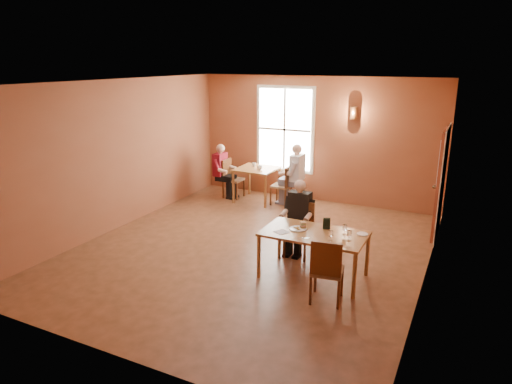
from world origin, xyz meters
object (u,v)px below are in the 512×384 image
at_px(chair_diner_white, 281,185).
at_px(diner_white, 283,176).
at_px(second_table, 257,184).
at_px(chair_diner_maroon, 234,179).
at_px(chair_empty, 327,269).
at_px(diner_main, 298,222).
at_px(diner_maroon, 232,172).
at_px(main_table, 313,255).
at_px(chair_diner_main, 299,231).

xyz_separation_m(chair_diner_white, diner_white, (0.03, 0.00, 0.23)).
relative_size(chair_diner_white, diner_white, 0.67).
xyz_separation_m(second_table, chair_diner_maroon, (-0.65, 0.00, 0.07)).
xyz_separation_m(chair_empty, diner_white, (-2.35, 3.93, 0.22)).
height_order(diner_main, chair_diner_maroon, diner_main).
bearing_deg(diner_maroon, main_table, 44.87).
height_order(diner_main, diner_white, diner_white).
height_order(chair_empty, diner_maroon, diner_maroon).
distance_m(main_table, second_table, 4.21).
distance_m(chair_empty, diner_maroon, 5.41).
xyz_separation_m(diner_white, diner_maroon, (-1.36, 0.00, -0.06)).
distance_m(chair_diner_main, diner_maroon, 3.85).
relative_size(chair_empty, diner_maroon, 0.75).
distance_m(chair_diner_white, diner_white, 0.24).
relative_size(main_table, chair_diner_maroon, 1.66).
xyz_separation_m(chair_diner_main, second_table, (-2.11, 2.65, -0.07)).
xyz_separation_m(chair_empty, chair_diner_white, (-2.38, 3.93, -0.01)).
xyz_separation_m(diner_main, diner_maroon, (-2.79, 2.68, 0.01)).
bearing_deg(chair_diner_maroon, diner_white, 90.00).
relative_size(diner_main, chair_diner_white, 1.34).
height_order(chair_diner_main, diner_white, diner_white).
bearing_deg(chair_diner_white, diner_maroon, 90.00).
bearing_deg(diner_white, chair_diner_maroon, 90.00).
bearing_deg(diner_main, diner_white, -61.99).
xyz_separation_m(chair_diner_white, chair_diner_maroon, (-1.30, 0.00, 0.01)).
bearing_deg(chair_diner_maroon, chair_diner_main, 46.11).
distance_m(chair_diner_main, second_table, 3.39).
bearing_deg(second_table, chair_empty, -52.37).
distance_m(chair_diner_white, diner_maroon, 1.34).
relative_size(chair_empty, chair_diner_maroon, 1.01).
height_order(main_table, second_table, second_table).
distance_m(main_table, chair_empty, 0.77).
bearing_deg(chair_diner_maroon, second_table, 90.00).
xyz_separation_m(chair_empty, diner_maroon, (-3.71, 3.93, 0.16)).
bearing_deg(diner_main, second_table, -51.85).
bearing_deg(diner_main, main_table, 128.88).
xyz_separation_m(chair_empty, chair_diner_maroon, (-3.68, 3.93, -0.01)).
distance_m(chair_diner_main, diner_white, 3.02).
distance_m(diner_white, chair_diner_maroon, 1.35).
height_order(chair_diner_white, chair_diner_maroon, chair_diner_maroon).
bearing_deg(chair_empty, main_table, 115.16).
distance_m(second_table, diner_maroon, 0.72).
bearing_deg(chair_empty, second_table, 118.80).
xyz_separation_m(chair_diner_main, diner_maroon, (-2.79, 2.65, 0.17)).
bearing_deg(chair_diner_white, chair_empty, -148.80).
relative_size(diner_main, diner_white, 0.90).
height_order(diner_main, diner_maroon, diner_maroon).
bearing_deg(chair_diner_maroon, main_table, 44.61).
height_order(chair_diner_white, diner_white, diner_white).
bearing_deg(diner_main, chair_diner_white, -61.49).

